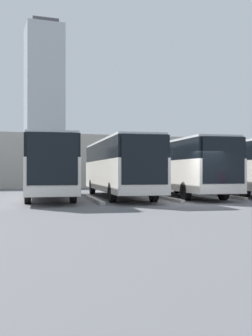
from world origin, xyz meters
The scene contains 10 objects.
ground_plane centered at (0.00, 0.00, 0.00)m, with size 600.00×600.00×0.00m, color #5B5B60.
bus_0 centered at (-6.04, -6.63, 1.86)m, with size 3.93×12.42×3.33m.
curb_divider_0 centered at (-4.03, -4.82, 0.07)m, with size 0.24×6.51×0.15m, color #9E9E99.
bus_1 centered at (-2.01, -6.06, 1.86)m, with size 3.93×12.42×3.33m.
curb_divider_1 centered at (0.00, -4.25, 0.07)m, with size 0.24×6.51×0.15m, color #9E9E99.
bus_2 centered at (2.02, -6.08, 1.86)m, with size 3.93×12.42×3.33m.
curb_divider_2 centered at (4.03, -4.27, 0.07)m, with size 0.24×6.51×0.15m, color #9E9E99.
bus_3 centered at (6.04, -6.53, 1.86)m, with size 3.93×12.42×3.33m.
station_building centered at (0.00, -25.98, 2.50)m, with size 40.35×13.98×4.95m.
office_tower centered at (-18.74, -181.25, 35.27)m, with size 17.06×17.06×71.74m.
Camera 1 is at (9.72, 17.33, 1.57)m, focal length 45.00 mm.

